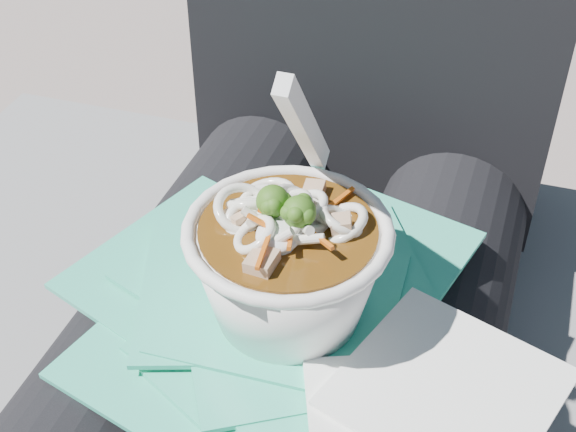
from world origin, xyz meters
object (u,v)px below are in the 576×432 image
(person_body, at_px, (315,265))
(plastic_bag, at_px, (273,306))
(lap, at_px, (280,361))
(udon_bowl, at_px, (288,258))

(person_body, height_order, plastic_bag, person_body)
(plastic_bag, bearing_deg, lap, 93.10)
(person_body, relative_size, udon_bowl, 5.43)
(lap, bearing_deg, person_body, 90.00)
(lap, xyz_separation_m, udon_bowl, (0.01, -0.02, 0.14))
(lap, xyz_separation_m, person_body, (0.00, 0.09, 0.02))
(plastic_bag, relative_size, udon_bowl, 1.82)
(lap, bearing_deg, plastic_bag, -86.90)
(lap, relative_size, udon_bowl, 2.58)
(person_body, bearing_deg, plastic_bag, -89.53)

